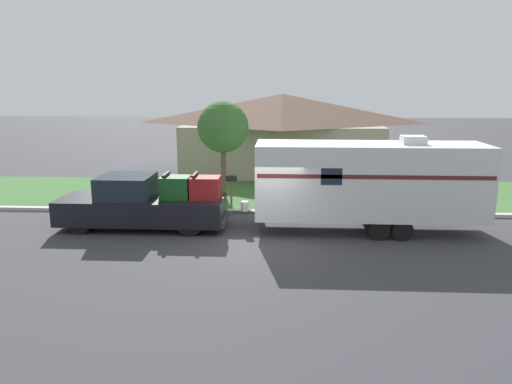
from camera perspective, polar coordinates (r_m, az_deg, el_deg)
ground_plane at (r=16.77m, az=1.09°, el=-5.81°), size 120.00×120.00×0.00m
curb_strip at (r=20.35m, az=1.50°, el=-2.31°), size 80.00×0.30×0.14m
lawn_strip at (r=23.90m, az=1.77°, el=-0.20°), size 80.00×7.00×0.03m
house_across_street at (r=29.69m, az=2.97°, el=6.89°), size 12.10×7.00×4.58m
pickup_truck at (r=18.67m, az=-12.67°, el=-1.31°), size 6.11×2.09×2.05m
travel_trailer at (r=18.01m, az=12.84°, el=1.30°), size 8.91×2.25×3.45m
mailbox at (r=21.12m, az=-2.85°, el=1.00°), size 0.48×0.20×1.39m
tree_in_yard at (r=22.63m, az=-3.80°, el=7.38°), size 2.32×2.32×4.44m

